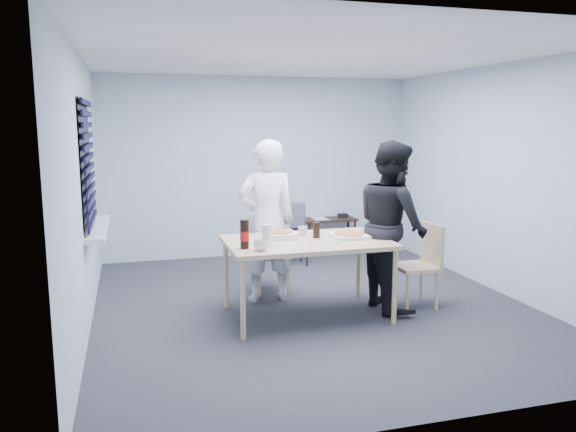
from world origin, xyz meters
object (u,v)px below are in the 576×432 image
object	(u,v)px
mug_b	(303,231)
person_black	(392,225)
dining_table	(307,246)
mug_a	(261,245)
person_white	(267,221)
side_table	(329,224)
chair_right	(423,259)
stool	(295,238)
backpack	(295,217)
chair_far	(268,246)
soda_bottle	(245,235)

from	to	relation	value
mug_b	person_black	bearing A→B (deg)	-13.13
dining_table	mug_a	distance (m)	0.65
person_white	side_table	size ratio (longest dim) A/B	2.23
chair_right	side_table	distance (m)	2.60
person_white	stool	size ratio (longest dim) A/B	3.63
dining_table	backpack	distance (m)	2.09
person_white	dining_table	bearing A→B (deg)	112.30
person_white	mug_a	distance (m)	1.01
dining_table	stool	xyz separation A→B (m)	(0.48, 2.04, -0.35)
dining_table	chair_right	size ratio (longest dim) A/B	1.82
stool	chair_far	bearing A→B (deg)	-121.59
chair_far	mug_b	world-z (taller)	chair_far
chair_right	backpack	xyz separation A→B (m)	(-0.81, 2.05, 0.16)
chair_far	side_table	xyz separation A→B (m)	(1.32, 1.55, -0.07)
chair_right	backpack	world-z (taller)	chair_right
chair_far	soda_bottle	world-z (taller)	soda_bottle
mug_b	stool	bearing A→B (deg)	76.02
soda_bottle	chair_right	bearing A→B (deg)	5.16
dining_table	chair_right	bearing A→B (deg)	-0.93
chair_right	mug_a	xyz separation A→B (m)	(-1.84, -0.31, 0.32)
mug_a	mug_b	distance (m)	0.82
chair_far	person_black	xyz separation A→B (m)	(1.08, -1.00, 0.37)
mug_a	side_table	bearing A→B (deg)	59.30
person_white	person_black	xyz separation A→B (m)	(1.20, -0.60, 0.00)
person_black	soda_bottle	xyz separation A→B (m)	(-1.61, -0.23, 0.03)
side_table	mug_b	distance (m)	2.63
person_black	stool	world-z (taller)	person_black
chair_right	soda_bottle	distance (m)	2.01
person_white	soda_bottle	bearing A→B (deg)	63.57
side_table	person_white	bearing A→B (deg)	-126.47
mug_a	soda_bottle	size ratio (longest dim) A/B	0.45
backpack	mug_a	xyz separation A→B (m)	(-1.03, -2.36, 0.17)
stool	soda_bottle	size ratio (longest dim) A/B	1.80
person_white	stool	bearing A→B (deg)	-117.63
chair_far	backpack	world-z (taller)	chair_far
mug_b	person_white	bearing A→B (deg)	126.56
person_black	soda_bottle	bearing A→B (deg)	98.17
dining_table	person_black	xyz separation A→B (m)	(0.94, 0.03, 0.16)
side_table	backpack	size ratio (longest dim) A/B	2.13
stool	soda_bottle	bearing A→B (deg)	-117.19
dining_table	soda_bottle	bearing A→B (deg)	-163.66
chair_far	dining_table	bearing A→B (deg)	-81.92
person_black	backpack	distance (m)	2.06
mug_b	side_table	bearing A→B (deg)	63.80
side_table	mug_b	size ratio (longest dim) A/B	7.93
chair_far	person_white	size ratio (longest dim) A/B	0.50
backpack	mug_b	xyz separation A→B (m)	(-0.45, -1.78, 0.16)
person_black	soda_bottle	distance (m)	1.63
chair_far	side_table	world-z (taller)	chair_far
backpack	mug_a	size ratio (longest dim) A/B	3.02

